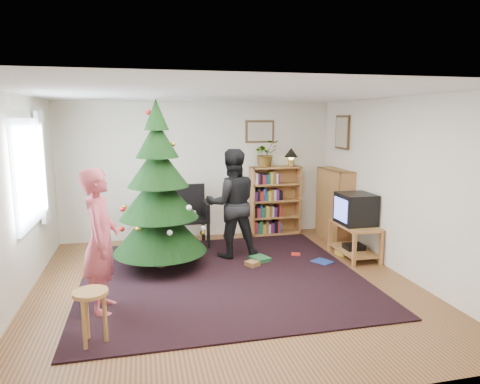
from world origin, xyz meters
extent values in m
plane|color=brown|center=(0.00, 0.00, 0.00)|extent=(5.00, 5.00, 0.00)
plane|color=white|center=(0.00, 0.00, 2.50)|extent=(5.00, 5.00, 0.00)
cube|color=silver|center=(0.00, 2.50, 1.25)|extent=(5.00, 0.02, 2.50)
cube|color=silver|center=(0.00, -2.50, 1.25)|extent=(5.00, 0.02, 2.50)
cube|color=silver|center=(-2.50, 0.00, 1.25)|extent=(0.02, 5.00, 2.50)
cube|color=silver|center=(2.50, 0.00, 1.25)|extent=(0.02, 5.00, 2.50)
cube|color=black|center=(0.00, 0.30, 0.01)|extent=(3.80, 3.60, 0.02)
cube|color=silver|center=(-2.47, 0.60, 1.50)|extent=(0.04, 1.20, 1.40)
cube|color=silver|center=(-2.43, 1.30, 1.50)|extent=(0.06, 0.35, 1.60)
cube|color=#4C3319|center=(1.15, 2.48, 1.95)|extent=(0.55, 0.03, 0.42)
cube|color=beige|center=(1.15, 2.48, 1.95)|extent=(0.47, 0.01, 0.34)
cube|color=#4C3319|center=(2.48, 1.75, 1.95)|extent=(0.03, 0.50, 0.60)
cube|color=beige|center=(2.48, 1.75, 1.95)|extent=(0.01, 0.42, 0.52)
cylinder|color=#3F2816|center=(-0.81, 0.86, 0.13)|extent=(0.13, 0.13, 0.26)
cone|color=black|center=(-0.81, 0.86, 0.65)|extent=(1.36, 1.36, 0.77)
cone|color=black|center=(-0.81, 0.86, 1.11)|extent=(1.14, 1.14, 0.68)
cone|color=black|center=(-0.81, 0.86, 1.53)|extent=(0.88, 0.88, 0.60)
cone|color=black|center=(-0.81, 0.86, 1.91)|extent=(0.61, 0.61, 0.53)
cone|color=black|center=(-0.81, 0.86, 2.25)|extent=(0.35, 0.35, 0.44)
cube|color=#AB6E3D|center=(1.43, 2.34, 0.65)|extent=(0.95, 0.30, 1.30)
cube|color=#AB6E3D|center=(1.43, 2.34, 1.29)|extent=(0.95, 0.30, 0.03)
cube|color=#AB6E3D|center=(2.34, 1.68, 0.65)|extent=(0.30, 0.95, 1.30)
cube|color=#AB6E3D|center=(2.34, 1.68, 1.29)|extent=(0.30, 0.95, 0.03)
cube|color=#AB6E3D|center=(2.22, 0.68, 0.53)|extent=(0.50, 0.91, 0.04)
cube|color=#AB6E3D|center=(2.00, 0.25, 0.26)|extent=(0.05, 0.05, 0.51)
cube|color=#AB6E3D|center=(2.44, 0.25, 0.26)|extent=(0.05, 0.05, 0.51)
cube|color=#AB6E3D|center=(2.00, 1.10, 0.26)|extent=(0.05, 0.05, 0.51)
cube|color=#AB6E3D|center=(2.44, 1.10, 0.26)|extent=(0.05, 0.05, 0.51)
cube|color=#AB6E3D|center=(2.22, 0.68, 0.12)|extent=(0.46, 0.87, 0.03)
cube|color=black|center=(2.22, 0.68, 0.17)|extent=(0.30, 0.25, 0.08)
cube|color=black|center=(2.22, 0.68, 0.79)|extent=(0.51, 0.56, 0.49)
cube|color=#5666EA|center=(1.96, 0.68, 0.79)|extent=(0.01, 0.43, 0.35)
cube|color=black|center=(-0.24, 1.88, 0.47)|extent=(0.59, 0.59, 0.05)
cube|color=black|center=(-0.24, 2.15, 0.76)|extent=(0.58, 0.07, 0.58)
cube|color=black|center=(-0.50, 1.63, 0.24)|extent=(0.05, 0.05, 0.47)
cube|color=black|center=(0.02, 1.63, 0.24)|extent=(0.05, 0.05, 0.47)
cube|color=black|center=(-0.50, 2.14, 0.24)|extent=(0.05, 0.05, 0.47)
cube|color=black|center=(0.02, 2.14, 0.24)|extent=(0.05, 0.05, 0.47)
cylinder|color=#AB6E3D|center=(-1.56, -1.20, 0.54)|extent=(0.34, 0.34, 0.04)
cylinder|color=#AB6E3D|center=(-1.44, -1.20, 0.26)|extent=(0.04, 0.04, 0.52)
cylinder|color=#AB6E3D|center=(-1.63, -1.10, 0.26)|extent=(0.04, 0.04, 0.52)
cylinder|color=#AB6E3D|center=(-1.63, -1.31, 0.26)|extent=(0.04, 0.04, 0.52)
imported|color=#B94A57|center=(-1.52, -0.42, 0.83)|extent=(0.43, 0.63, 1.66)
imported|color=black|center=(0.33, 1.16, 0.87)|extent=(0.85, 0.66, 1.73)
imported|color=gray|center=(1.23, 2.34, 1.55)|extent=(0.52, 0.47, 0.50)
cylinder|color=#A57F33|center=(1.73, 2.34, 1.35)|extent=(0.11, 0.11, 0.11)
sphere|color=#FFD88C|center=(1.73, 2.34, 1.47)|extent=(0.11, 0.11, 0.11)
cone|color=black|center=(1.73, 2.34, 1.56)|extent=(0.26, 0.26, 0.17)
cube|color=#A51E19|center=(1.35, 0.96, 0.04)|extent=(0.20, 0.20, 0.08)
cube|color=navy|center=(1.62, 0.52, 0.04)|extent=(0.20, 0.20, 0.08)
cube|color=#1E592D|center=(0.70, 0.81, 0.04)|extent=(0.20, 0.20, 0.08)
cube|color=gold|center=(2.10, 0.82, 0.04)|extent=(0.20, 0.20, 0.08)
cube|color=brown|center=(0.52, 0.60, 0.04)|extent=(0.20, 0.20, 0.08)
camera|label=1|loc=(-1.04, -5.31, 2.20)|focal=32.00mm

